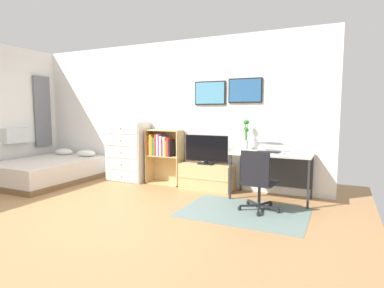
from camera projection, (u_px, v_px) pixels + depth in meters
name	position (u px, v px, depth m)	size (l,w,h in m)	color
ground_plane	(74.00, 219.00, 4.07)	(7.20, 7.20, 0.00)	#A87A4C
wall_back_with_posters	(168.00, 113.00, 6.10)	(6.12, 0.09, 2.70)	white
area_rug	(244.00, 212.00, 4.35)	(1.70, 1.20, 0.01)	slate
bed	(48.00, 170.00, 6.21)	(1.48, 1.95, 0.56)	brown
dresser	(128.00, 151.00, 6.26)	(0.81, 0.46, 1.19)	silver
bookshelf	(163.00, 151.00, 5.98)	(0.70, 0.30, 1.04)	tan
tv_stand	(207.00, 177.00, 5.59)	(0.94, 0.41, 0.46)	tan
television	(206.00, 150.00, 5.51)	(0.80, 0.16, 0.51)	black
desk	(273.00, 160.00, 5.01)	(1.23, 0.64, 0.74)	silver
office_chair	(257.00, 179.00, 4.32)	(0.57, 0.58, 0.86)	#232326
laptop	(269.00, 148.00, 5.00)	(0.41, 0.44, 0.17)	#B7B7BC
computer_mouse	(284.00, 153.00, 4.80)	(0.06, 0.10, 0.03)	silver
bamboo_vase	(246.00, 134.00, 5.29)	(0.10, 0.11, 0.50)	silver
wine_glass	(246.00, 143.00, 5.04)	(0.07, 0.07, 0.18)	silver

